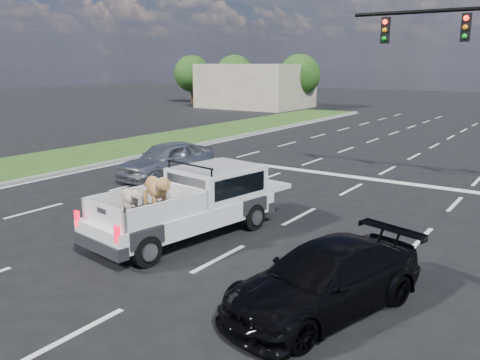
# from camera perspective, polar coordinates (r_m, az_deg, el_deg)

# --- Properties ---
(ground) EXTENTS (160.00, 160.00, 0.00)m
(ground) POSITION_cam_1_polar(r_m,az_deg,el_deg) (12.88, -8.72, -7.13)
(ground) COLOR black
(ground) RESTS_ON ground
(road_markings) EXTENTS (17.75, 60.00, 0.01)m
(road_markings) POSITION_cam_1_polar(r_m,az_deg,el_deg) (18.02, 5.51, -1.21)
(road_markings) COLOR silver
(road_markings) RESTS_ON ground
(grass_median_left) EXTENTS (5.00, 60.00, 0.10)m
(grass_median_left) POSITION_cam_1_polar(r_m,az_deg,el_deg) (25.11, -18.89, 2.27)
(grass_median_left) COLOR #1E3E13
(grass_median_left) RESTS_ON ground
(curb_left) EXTENTS (0.15, 60.00, 0.14)m
(curb_left) POSITION_cam_1_polar(r_m,az_deg,el_deg) (23.22, -15.21, 1.74)
(curb_left) COLOR gray
(curb_left) RESTS_ON ground
(building_left) EXTENTS (10.00, 8.00, 4.40)m
(building_left) POSITION_cam_1_polar(r_m,az_deg,el_deg) (53.06, 1.75, 10.53)
(building_left) COLOR #C1B093
(building_left) RESTS_ON ground
(tree_far_a) EXTENTS (4.20, 4.20, 5.40)m
(tree_far_a) POSITION_cam_1_polar(r_m,az_deg,el_deg) (60.50, -5.40, 11.80)
(tree_far_a) COLOR #332114
(tree_far_a) RESTS_ON ground
(tree_far_b) EXTENTS (4.20, 4.20, 5.40)m
(tree_far_b) POSITION_cam_1_polar(r_m,az_deg,el_deg) (56.90, -0.62, 11.79)
(tree_far_b) COLOR #332114
(tree_far_b) RESTS_ON ground
(tree_far_c) EXTENTS (4.20, 4.20, 5.40)m
(tree_far_c) POSITION_cam_1_polar(r_m,az_deg,el_deg) (52.77, 6.70, 11.62)
(tree_far_c) COLOR #332114
(tree_far_c) RESTS_ON ground
(pickup_truck) EXTENTS (2.62, 5.33, 1.91)m
(pickup_truck) POSITION_cam_1_polar(r_m,az_deg,el_deg) (13.11, -5.73, -2.56)
(pickup_truck) COLOR black
(pickup_truck) RESTS_ON ground
(silver_sedan) EXTENTS (2.01, 4.36, 1.45)m
(silver_sedan) POSITION_cam_1_polar(r_m,az_deg,el_deg) (20.05, -8.17, 2.25)
(silver_sedan) COLOR #B3B6BB
(silver_sedan) RESTS_ON ground
(black_coupe) EXTENTS (2.88, 4.56, 1.23)m
(black_coupe) POSITION_cam_1_polar(r_m,az_deg,el_deg) (9.39, 9.51, -10.90)
(black_coupe) COLOR black
(black_coupe) RESTS_ON ground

